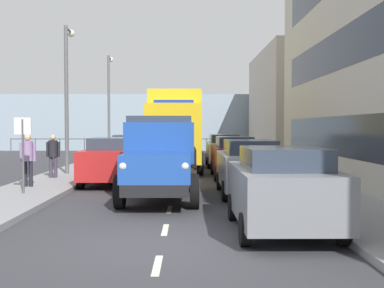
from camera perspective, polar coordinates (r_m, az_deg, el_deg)
ground_plane at (r=20.27m, az=-1.81°, el=-3.96°), size 80.00×80.00×0.00m
sidewalk_left at (r=20.66m, az=10.84°, el=-3.67°), size 2.41×39.45×0.15m
sidewalk_right at (r=20.87m, az=-14.34°, el=-3.64°), size 2.41×39.45×0.15m
road_centreline_markings at (r=19.79m, az=-1.85°, el=-4.09°), size 0.12×35.32×0.01m
building_far_block at (r=36.29m, az=14.58°, el=4.61°), size 8.30×12.77×7.55m
sea_horizon at (r=42.89m, az=-1.11°, el=2.57°), size 80.00×0.80×5.00m
seawall_railing at (r=39.30m, az=-1.16°, el=0.31°), size 28.08×0.08×1.20m
truck_vintage_blue at (r=13.75m, az=-3.82°, el=-1.90°), size 2.17×5.64×2.43m
lorry_cargo_yellow at (r=23.93m, az=-1.98°, el=1.94°), size 2.58×8.20×3.87m
car_grey_kerbside_near at (r=9.90m, az=10.58°, el=-5.14°), size 1.93×3.82×1.72m
car_silver_kerbside_1 at (r=15.01m, az=6.77°, el=-2.66°), size 1.84×4.04×1.72m
car_maroon_kerbside_2 at (r=19.96m, az=4.96°, el=-1.48°), size 1.76×4.43×1.72m
car_white_kerbside_3 at (r=25.49m, az=3.78°, el=-0.71°), size 1.83×3.85×1.72m
car_red_oppositeside_0 at (r=17.99m, az=-9.55°, el=-1.89°), size 1.85×4.19×1.72m
car_navy_oppositeside_1 at (r=24.01m, az=-7.26°, el=-0.89°), size 1.97×4.03×1.72m
car_black_oppositeside_2 at (r=29.38m, az=-6.01°, el=-0.34°), size 1.96×4.52×1.72m
pedestrian_with_bag at (r=16.74m, az=-18.90°, el=-1.30°), size 0.53×0.34×1.74m
pedestrian_in_dark_coat at (r=19.40m, az=-16.15°, el=-0.96°), size 0.53×0.34×1.67m
lamp_post_promenade at (r=21.08m, az=-14.57°, el=6.73°), size 0.32×1.14×6.21m
lamp_post_far at (r=31.29m, az=-9.79°, el=5.52°), size 0.32×1.14×6.51m
street_sign at (r=15.07m, az=-19.42°, el=0.25°), size 0.50×0.07×2.25m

